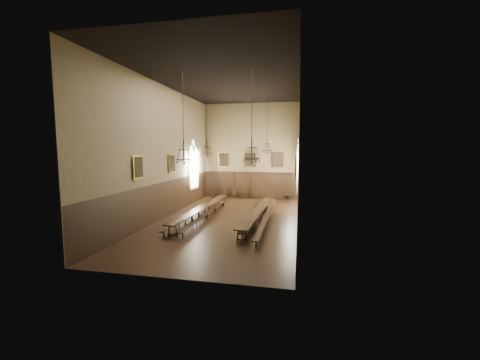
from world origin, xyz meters
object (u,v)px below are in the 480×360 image
(chair_3, at_px, (245,196))
(chandelier_back_left, at_px, (207,149))
(bench_left_inner, at_px, (207,215))
(chandelier_front_right, at_px, (252,153))
(bench_left_outer, at_px, (191,215))
(bench_right_inner, at_px, (251,217))
(chair_0, at_px, (214,195))
(chandelier_front_left, at_px, (184,154))
(chair_7, at_px, (287,197))
(chair_2, at_px, (234,195))
(chair_4, at_px, (255,196))
(table_left, at_px, (202,212))
(chandelier_back_right, at_px, (267,146))
(chair_1, at_px, (225,195))
(bench_right_outer, at_px, (267,218))
(table_right, at_px, (257,216))

(chair_3, distance_m, chandelier_back_left, 7.56)
(bench_left_inner, xyz_separation_m, chandelier_front_right, (3.48, -2.79, 4.22))
(bench_left_outer, relative_size, bench_right_inner, 1.01)
(chair_0, distance_m, chandelier_front_left, 12.36)
(chair_3, bearing_deg, chair_7, -5.28)
(chair_2, xyz_separation_m, chair_4, (2.02, -0.14, 0.02))
(table_left, xyz_separation_m, chair_7, (5.46, 8.36, -0.08))
(chair_3, height_order, chandelier_back_right, chandelier_back_right)
(chair_0, relative_size, chandelier_front_right, 0.20)
(chair_0, distance_m, chair_3, 3.08)
(chair_0, xyz_separation_m, chair_1, (1.09, -0.09, -0.00))
(chandelier_front_right, bearing_deg, chandelier_back_left, 128.52)
(chandelier_front_left, bearing_deg, bench_right_outer, 32.34)
(chandelier_back_right, distance_m, chandelier_front_left, 6.76)
(chandelier_front_right, bearing_deg, chair_1, 111.34)
(chair_7, distance_m, chandelier_back_left, 9.44)
(bench_left_inner, relative_size, bench_right_outer, 0.91)
(bench_left_outer, relative_size, chair_7, 9.01)
(table_left, height_order, bench_left_outer, table_left)
(table_right, bearing_deg, chair_3, 105.53)
(bench_left_inner, distance_m, chair_0, 8.74)
(bench_left_inner, xyz_separation_m, chair_3, (1.09, 8.42, 0.04))
(chair_3, bearing_deg, bench_right_inner, -84.36)
(chair_7, relative_size, chandelier_back_right, 0.22)
(chandelier_front_right, bearing_deg, bench_left_outer, 150.60)
(bench_left_outer, distance_m, chair_3, 8.91)
(chair_2, relative_size, chandelier_front_right, 0.18)
(chair_4, bearing_deg, chandelier_back_right, -73.73)
(bench_left_inner, height_order, chandelier_back_right, chandelier_back_right)
(bench_left_outer, xyz_separation_m, chandelier_back_left, (0.26, 2.81, 4.46))
(table_left, bearing_deg, chandelier_front_right, -37.34)
(chair_0, relative_size, chair_4, 1.01)
(bench_left_inner, xyz_separation_m, chandelier_front_left, (-0.35, -3.02, 4.15))
(table_left, height_order, chair_0, chair_0)
(bench_left_outer, bearing_deg, chair_7, 55.37)
(bench_left_outer, relative_size, chair_2, 10.06)
(bench_right_outer, distance_m, chair_0, 10.63)
(bench_left_inner, height_order, chandelier_back_left, chandelier_back_left)
(chandelier_front_left, bearing_deg, table_right, 38.32)
(chair_7, height_order, chandelier_front_left, chandelier_front_left)
(table_left, relative_size, chair_3, 9.59)
(table_right, xyz_separation_m, chandelier_front_left, (-3.79, -3.00, 4.06))
(chandelier_back_left, distance_m, chandelier_front_right, 6.85)
(chair_4, bearing_deg, bench_left_inner, -103.28)
(chair_0, height_order, chair_1, same)
(bench_right_outer, bearing_deg, chandelier_front_right, -102.85)
(bench_right_outer, bearing_deg, chair_2, 114.98)
(chair_1, distance_m, chair_4, 2.89)
(chandelier_front_left, bearing_deg, chair_2, 88.39)
(chair_3, distance_m, chandelier_front_right, 12.20)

